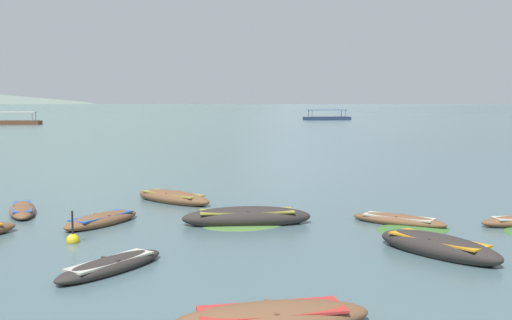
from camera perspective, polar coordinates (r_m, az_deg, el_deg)
The scene contains 16 objects.
ground_plane at distance 1506.41m, azimuth 8.28°, elevation 5.44°, with size 6000.00×6000.00×0.00m, color #476066.
mountain_1 at distance 1844.44m, azimuth -15.45°, elevation 12.05°, with size 1587.38×1587.38×431.72m, color slate.
mountain_2 at distance 1903.08m, azimuth 3.08°, elevation 10.48°, with size 1405.68×1405.68×328.60m, color slate.
rowboat_0 at distance 25.21m, azimuth -8.01°, elevation -3.61°, with size 4.14×3.11×0.60m.
rowboat_1 at distance 20.50m, azimuth -0.89°, elevation -5.55°, with size 4.66×2.40×0.77m.
rowboat_2 at distance 21.18m, azimuth -14.64°, elevation -5.61°, with size 2.19×3.48×0.49m.
rowboat_3 at distance 11.46m, azimuth 1.53°, elevation -15.00°, with size 4.00×2.47×0.58m.
rowboat_4 at distance 24.17m, azimuth -21.59°, elevation -4.48°, with size 2.57×3.54×0.43m.
rowboat_6 at distance 17.29m, azimuth 17.14°, elevation -7.98°, with size 3.62×3.53×0.72m.
rowboat_8 at distance 21.13m, azimuth 13.59°, elevation -5.66°, with size 3.43×2.27×0.43m.
rowboat_10 at distance 15.44m, azimuth -13.82°, elevation -9.86°, with size 2.27×3.41×0.43m.
ferry_0 at distance 117.64m, azimuth -22.24°, elevation 3.40°, with size 9.65×5.17×2.54m.
ferry_1 at distance 137.31m, azimuth 6.85°, elevation 4.05°, with size 11.10×7.05×2.54m.
mooring_buoy at distance 18.72m, azimuth -17.23°, elevation -7.32°, with size 0.39×0.39×1.09m.
weed_patch_0 at distance 20.39m, azimuth 14.89°, elevation -6.49°, with size 2.59×2.00×0.14m, color #38662D.
weed_patch_2 at distance 20.56m, azimuth -1.19°, elevation -6.20°, with size 2.98×2.23×0.14m, color #477033.
Camera 1 is at (2.70, -6.40, 4.23)m, focal length 41.49 mm.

